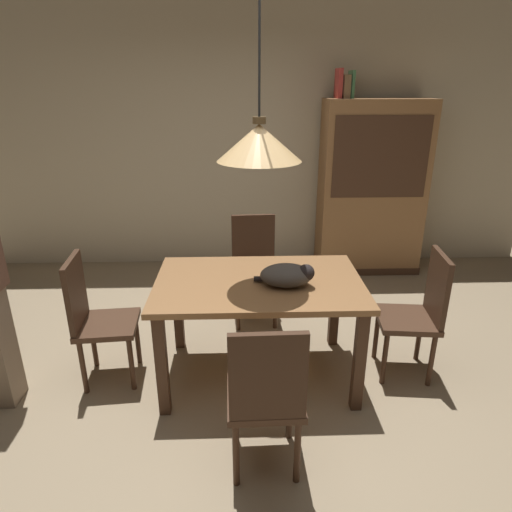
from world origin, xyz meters
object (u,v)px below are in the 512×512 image
(chair_near_front, at_px, (266,394))
(hutch_bookcase, at_px, (371,192))
(cat_sleeping, at_px, (288,275))
(chair_far_back, at_px, (254,264))
(book_brown_thick, at_px, (345,87))
(book_green_slim, at_px, (351,84))
(dining_table, at_px, (259,294))
(chair_right_side, at_px, (419,310))
(pendant_lamp, at_px, (259,142))
(chair_left_side, at_px, (95,315))
(book_red_tall, at_px, (339,83))

(chair_near_front, distance_m, hutch_bookcase, 3.14)
(cat_sleeping, bearing_deg, chair_near_front, -103.12)
(cat_sleeping, bearing_deg, chair_far_back, 101.11)
(hutch_bookcase, bearing_deg, book_brown_thick, 179.76)
(book_brown_thick, xyz_separation_m, book_green_slim, (0.06, 0.00, 0.02))
(dining_table, relative_size, chair_right_side, 1.51)
(cat_sleeping, relative_size, pendant_lamp, 0.30)
(dining_table, xyz_separation_m, book_brown_thick, (0.93, 1.96, 1.31))
(dining_table, distance_m, chair_left_side, 1.14)
(book_brown_thick, bearing_deg, hutch_bookcase, -0.24)
(chair_left_side, bearing_deg, chair_near_front, -37.65)
(dining_table, bearing_deg, chair_far_back, 90.29)
(chair_left_side, bearing_deg, pendant_lamp, 0.34)
(pendant_lamp, height_order, hutch_bookcase, pendant_lamp)
(chair_right_side, relative_size, book_red_tall, 3.32)
(chair_near_front, height_order, book_green_slim, book_green_slim)
(cat_sleeping, height_order, book_red_tall, book_red_tall)
(book_red_tall, bearing_deg, dining_table, -113.91)
(dining_table, height_order, book_brown_thick, book_brown_thick)
(chair_right_side, bearing_deg, dining_table, 179.57)
(chair_right_side, height_order, book_brown_thick, book_brown_thick)
(chair_near_front, height_order, book_brown_thick, book_brown_thick)
(book_brown_thick, relative_size, book_green_slim, 0.92)
(chair_far_back, distance_m, hutch_bookcase, 1.73)
(dining_table, bearing_deg, chair_right_side, -0.43)
(book_brown_thick, bearing_deg, chair_near_front, -108.21)
(chair_far_back, height_order, pendant_lamp, pendant_lamp)
(chair_near_front, bearing_deg, chair_left_side, 142.35)
(chair_right_side, distance_m, chair_near_front, 1.42)
(book_brown_thick, bearing_deg, pendant_lamp, -115.53)
(cat_sleeping, bearing_deg, book_brown_thick, 69.90)
(book_red_tall, bearing_deg, book_brown_thick, 0.00)
(book_brown_thick, bearing_deg, chair_far_back, -131.03)
(chair_far_back, distance_m, chair_right_side, 1.44)
(dining_table, relative_size, chair_near_front, 1.51)
(dining_table, distance_m, book_green_slim, 2.57)
(book_green_slim, bearing_deg, chair_far_back, -132.83)
(cat_sleeping, bearing_deg, chair_right_side, 4.93)
(chair_far_back, height_order, book_red_tall, book_red_tall)
(dining_table, xyz_separation_m, pendant_lamp, (-0.00, 0.00, 1.01))
(chair_left_side, bearing_deg, chair_far_back, 38.22)
(hutch_bookcase, bearing_deg, dining_table, -123.57)
(cat_sleeping, xyz_separation_m, book_green_slim, (0.81, 2.05, 1.15))
(chair_right_side, distance_m, cat_sleeping, 1.00)
(book_red_tall, relative_size, book_green_slim, 1.08)
(book_green_slim, bearing_deg, chair_right_side, -86.15)
(chair_near_front, bearing_deg, pendant_lamp, 90.12)
(pendant_lamp, bearing_deg, cat_sleeping, -25.76)
(book_red_tall, bearing_deg, chair_left_side, -135.46)
(chair_near_front, relative_size, book_brown_thick, 3.88)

